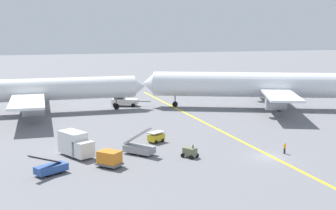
{
  "coord_description": "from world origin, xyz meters",
  "views": [
    {
      "loc": [
        -32.47,
        -51.46,
        17.56
      ],
      "look_at": [
        -6.78,
        24.15,
        4.0
      ],
      "focal_mm": 46.13,
      "sensor_mm": 36.0,
      "label": 1
    }
  ],
  "objects_px": {
    "ground_crew_marshaller_foreground": "(285,148)",
    "gse_baggage_cart_trailing": "(156,137)",
    "pushback_tug": "(124,101)",
    "gse_belt_loader_portside": "(51,168)",
    "airliner_at_gate_left": "(36,90)",
    "airliner_being_pushed": "(264,85)",
    "gse_stair_truck_yellow": "(139,147)",
    "gse_container_dolly_flat": "(109,158)",
    "gse_gpu_cart_small": "(190,152)",
    "gse_catering_truck_tall": "(76,144)"
  },
  "relations": [
    {
      "from": "ground_crew_marshaller_foreground",
      "to": "gse_baggage_cart_trailing",
      "type": "bearing_deg",
      "value": 142.02
    },
    {
      "from": "pushback_tug",
      "to": "gse_belt_loader_portside",
      "type": "relative_size",
      "value": 1.84
    },
    {
      "from": "airliner_at_gate_left",
      "to": "gse_belt_loader_portside",
      "type": "height_order",
      "value": "airliner_at_gate_left"
    },
    {
      "from": "airliner_being_pushed",
      "to": "gse_stair_truck_yellow",
      "type": "height_order",
      "value": "airliner_being_pushed"
    },
    {
      "from": "gse_container_dolly_flat",
      "to": "ground_crew_marshaller_foreground",
      "type": "height_order",
      "value": "gse_container_dolly_flat"
    },
    {
      "from": "airliner_being_pushed",
      "to": "gse_container_dolly_flat",
      "type": "height_order",
      "value": "airliner_being_pushed"
    },
    {
      "from": "airliner_at_gate_left",
      "to": "gse_container_dolly_flat",
      "type": "height_order",
      "value": "airliner_at_gate_left"
    },
    {
      "from": "gse_gpu_cart_small",
      "to": "gse_container_dolly_flat",
      "type": "relative_size",
      "value": 0.68
    },
    {
      "from": "gse_belt_loader_portside",
      "to": "gse_catering_truck_tall",
      "type": "relative_size",
      "value": 0.78
    },
    {
      "from": "airliner_being_pushed",
      "to": "ground_crew_marshaller_foreground",
      "type": "xyz_separation_m",
      "value": [
        -17.1,
        -34.15,
        -4.57
      ]
    },
    {
      "from": "airliner_at_gate_left",
      "to": "gse_gpu_cart_small",
      "type": "distance_m",
      "value": 46.45
    },
    {
      "from": "airliner_at_gate_left",
      "to": "gse_catering_truck_tall",
      "type": "height_order",
      "value": "airliner_at_gate_left"
    },
    {
      "from": "pushback_tug",
      "to": "ground_crew_marshaller_foreground",
      "type": "xyz_separation_m",
      "value": [
        12.87,
        -47.72,
        -0.38
      ]
    },
    {
      "from": "airliner_being_pushed",
      "to": "gse_gpu_cart_small",
      "type": "height_order",
      "value": "airliner_being_pushed"
    },
    {
      "from": "gse_catering_truck_tall",
      "to": "airliner_at_gate_left",
      "type": "bearing_deg",
      "value": 96.35
    },
    {
      "from": "airliner_at_gate_left",
      "to": "gse_stair_truck_yellow",
      "type": "xyz_separation_m",
      "value": [
        12.83,
        -38.24,
        -4.05
      ]
    },
    {
      "from": "airliner_at_gate_left",
      "to": "ground_crew_marshaller_foreground",
      "type": "height_order",
      "value": "airliner_at_gate_left"
    },
    {
      "from": "airliner_at_gate_left",
      "to": "gse_belt_loader_portside",
      "type": "bearing_deg",
      "value": -89.87
    },
    {
      "from": "gse_catering_truck_tall",
      "to": "ground_crew_marshaller_foreground",
      "type": "relative_size",
      "value": 3.81
    },
    {
      "from": "pushback_tug",
      "to": "gse_baggage_cart_trailing",
      "type": "relative_size",
      "value": 2.86
    },
    {
      "from": "airliner_at_gate_left",
      "to": "pushback_tug",
      "type": "height_order",
      "value": "airliner_at_gate_left"
    },
    {
      "from": "gse_baggage_cart_trailing",
      "to": "gse_gpu_cart_small",
      "type": "relative_size",
      "value": 1.2
    },
    {
      "from": "gse_belt_loader_portside",
      "to": "gse_baggage_cart_trailing",
      "type": "bearing_deg",
      "value": 32.51
    },
    {
      "from": "airliner_being_pushed",
      "to": "gse_gpu_cart_small",
      "type": "xyz_separation_m",
      "value": [
        -30.9,
        -31.46,
        -4.63
      ]
    },
    {
      "from": "airliner_at_gate_left",
      "to": "gse_container_dolly_flat",
      "type": "xyz_separation_m",
      "value": [
        7.63,
        -42.72,
        -3.9
      ]
    },
    {
      "from": "gse_stair_truck_yellow",
      "to": "gse_catering_truck_tall",
      "type": "xyz_separation_m",
      "value": [
        -8.79,
        2.0,
        0.73
      ]
    },
    {
      "from": "gse_baggage_cart_trailing",
      "to": "ground_crew_marshaller_foreground",
      "type": "relative_size",
      "value": 1.91
    },
    {
      "from": "airliner_at_gate_left",
      "to": "airliner_being_pushed",
      "type": "xyz_separation_m",
      "value": [
        50.15,
        -10.6,
        0.35
      ]
    },
    {
      "from": "pushback_tug",
      "to": "gse_catering_truck_tall",
      "type": "xyz_separation_m",
      "value": [
        -16.15,
        -39.21,
        0.52
      ]
    },
    {
      "from": "gse_baggage_cart_trailing",
      "to": "gse_container_dolly_flat",
      "type": "distance_m",
      "value": 14.1
    },
    {
      "from": "gse_container_dolly_flat",
      "to": "gse_stair_truck_yellow",
      "type": "bearing_deg",
      "value": 40.74
    },
    {
      "from": "pushback_tug",
      "to": "airliner_at_gate_left",
      "type": "bearing_deg",
      "value": -171.63
    },
    {
      "from": "gse_belt_loader_portside",
      "to": "ground_crew_marshaller_foreground",
      "type": "xyz_separation_m",
      "value": [
        32.95,
        -1.41,
        0.03
      ]
    },
    {
      "from": "pushback_tug",
      "to": "gse_belt_loader_portside",
      "type": "bearing_deg",
      "value": -113.45
    },
    {
      "from": "airliner_being_pushed",
      "to": "ground_crew_marshaller_foreground",
      "type": "relative_size",
      "value": 32.09
    },
    {
      "from": "airliner_at_gate_left",
      "to": "gse_catering_truck_tall",
      "type": "xyz_separation_m",
      "value": [
        4.03,
        -36.24,
        -3.32
      ]
    },
    {
      "from": "airliner_being_pushed",
      "to": "gse_belt_loader_portside",
      "type": "xyz_separation_m",
      "value": [
        -50.05,
        -32.74,
        -4.6
      ]
    },
    {
      "from": "gse_belt_loader_portside",
      "to": "gse_baggage_cart_trailing",
      "type": "height_order",
      "value": "gse_belt_loader_portside"
    },
    {
      "from": "pushback_tug",
      "to": "gse_baggage_cart_trailing",
      "type": "height_order",
      "value": "pushback_tug"
    },
    {
      "from": "pushback_tug",
      "to": "gse_stair_truck_yellow",
      "type": "distance_m",
      "value": 41.86
    },
    {
      "from": "gse_belt_loader_portside",
      "to": "gse_baggage_cart_trailing",
      "type": "distance_m",
      "value": 20.33
    },
    {
      "from": "gse_baggage_cart_trailing",
      "to": "pushback_tug",
      "type": "bearing_deg",
      "value": 85.25
    },
    {
      "from": "pushback_tug",
      "to": "gse_baggage_cart_trailing",
      "type": "distance_m",
      "value": 35.51
    },
    {
      "from": "gse_stair_truck_yellow",
      "to": "gse_container_dolly_flat",
      "type": "xyz_separation_m",
      "value": [
        -5.2,
        -4.48,
        0.15
      ]
    },
    {
      "from": "gse_belt_loader_portside",
      "to": "gse_catering_truck_tall",
      "type": "bearing_deg",
      "value": 61.01
    },
    {
      "from": "pushback_tug",
      "to": "gse_baggage_cart_trailing",
      "type": "bearing_deg",
      "value": -94.75
    },
    {
      "from": "gse_belt_loader_portside",
      "to": "gse_container_dolly_flat",
      "type": "height_order",
      "value": "gse_belt_loader_portside"
    },
    {
      "from": "airliner_at_gate_left",
      "to": "gse_stair_truck_yellow",
      "type": "relative_size",
      "value": 10.18
    },
    {
      "from": "airliner_at_gate_left",
      "to": "gse_baggage_cart_trailing",
      "type": "xyz_separation_m",
      "value": [
        17.24,
        -32.41,
        -4.21
      ]
    },
    {
      "from": "gse_container_dolly_flat",
      "to": "ground_crew_marshaller_foreground",
      "type": "distance_m",
      "value": 25.51
    }
  ]
}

